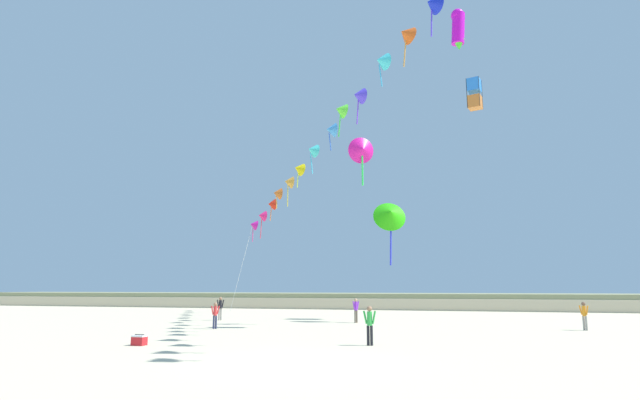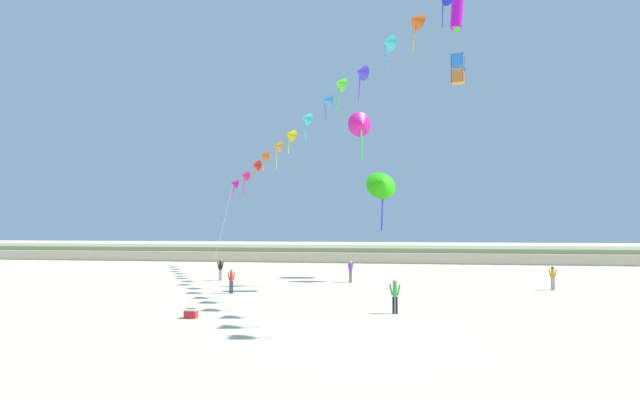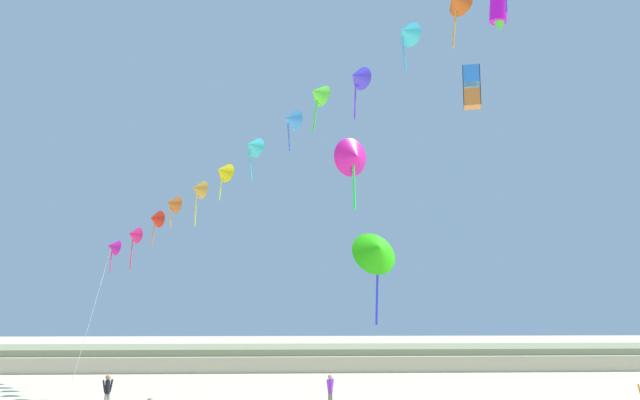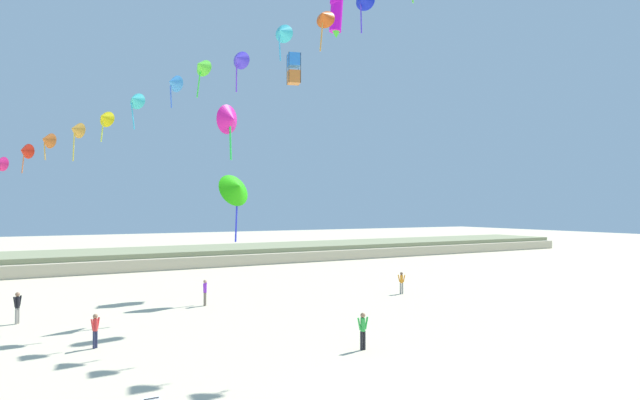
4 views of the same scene
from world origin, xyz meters
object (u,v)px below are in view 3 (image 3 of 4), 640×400
Objects in this scene: large_kite_high_solo at (377,250)px; large_kite_outer_drift at (354,157)px; person_far_right at (330,390)px; large_kite_mid_trail at (498,0)px; large_kite_low_lead at (472,87)px; person_far_left at (107,391)px.

large_kite_outer_drift is (-1.44, -2.97, 4.16)m from large_kite_high_solo.
person_far_right is 0.59× the size of large_kite_mid_trail.
large_kite_low_lead is 0.72× the size of large_kite_outer_drift.
large_kite_mid_trail reaches higher than person_far_right.
large_kite_high_solo is at bearing 21.05° from person_far_right.
large_kite_outer_drift is at bearing 167.47° from large_kite_mid_trail.
large_kite_outer_drift reaches higher than person_far_left.
large_kite_high_solo is at bearing -145.65° from large_kite_low_lead.
person_far_left is 26.01m from large_kite_mid_trail.
person_far_right is (10.41, 0.12, -0.02)m from person_far_left.
large_kite_mid_trail is at bearing -97.46° from large_kite_low_lead.
person_far_right is 7.23m from large_kite_high_solo.
large_kite_low_lead reaches higher than person_far_right.
large_kite_low_lead reaches higher than person_far_left.
large_kite_mid_trail is (7.80, -3.54, 18.28)m from person_far_right.
large_kite_mid_trail is at bearing -24.44° from person_far_right.
large_kite_high_solo is 1.42× the size of large_kite_outer_drift.
large_kite_low_lead is 0.51× the size of large_kite_high_solo.
large_kite_high_solo is at bearing 4.74° from person_far_left.
person_far_right is 0.67× the size of large_kite_low_lead.
large_kite_outer_drift is (1.00, -2.03, 10.90)m from person_far_right.
large_kite_outer_drift is (-6.80, 1.51, -7.39)m from large_kite_mid_trail.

